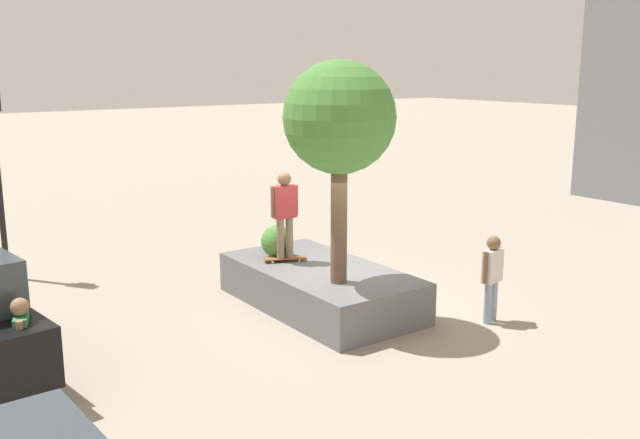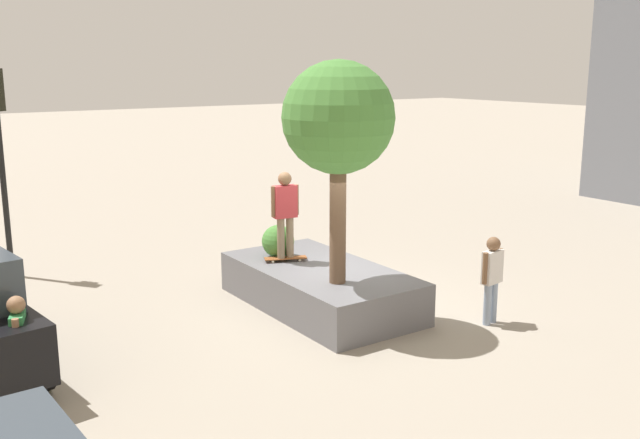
% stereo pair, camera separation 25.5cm
% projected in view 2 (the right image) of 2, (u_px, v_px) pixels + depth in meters
% --- Properties ---
extents(ground_plane, '(120.00, 120.00, 0.00)m').
position_uv_depth(ground_plane, '(343.00, 309.00, 13.10)').
color(ground_plane, '#9E9384').
extents(planter_ledge, '(3.96, 2.06, 0.76)m').
position_uv_depth(planter_ledge, '(320.00, 287.00, 13.16)').
color(planter_ledge, slate).
rests_on(planter_ledge, ground).
extents(plaza_tree, '(1.86, 1.86, 3.74)m').
position_uv_depth(plaza_tree, '(338.00, 120.00, 11.60)').
color(plaza_tree, brown).
rests_on(plaza_tree, planter_ledge).
extents(boxwood_shrub, '(0.63, 0.63, 0.63)m').
position_uv_depth(boxwood_shrub, '(278.00, 241.00, 13.72)').
color(boxwood_shrub, '#4C8C3D').
rests_on(boxwood_shrub, planter_ledge).
extents(skateboard, '(0.50, 0.82, 0.07)m').
position_uv_depth(skateboard, '(286.00, 258.00, 13.47)').
color(skateboard, brown).
rests_on(skateboard, planter_ledge).
extents(skateboarder, '(0.25, 0.55, 1.64)m').
position_uv_depth(skateboarder, '(285.00, 209.00, 13.27)').
color(skateboarder, '#847056').
rests_on(skateboarder, skateboard).
extents(pedestrian_crossing, '(0.49, 0.29, 1.51)m').
position_uv_depth(pedestrian_crossing, '(20.00, 343.00, 9.24)').
color(pedestrian_crossing, '#8C9EB7').
rests_on(pedestrian_crossing, ground).
extents(passerby_with_bag, '(0.24, 0.52, 1.55)m').
position_uv_depth(passerby_with_bag, '(492.00, 274.00, 12.19)').
color(passerby_with_bag, '#8C9EB7').
rests_on(passerby_with_bag, ground).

